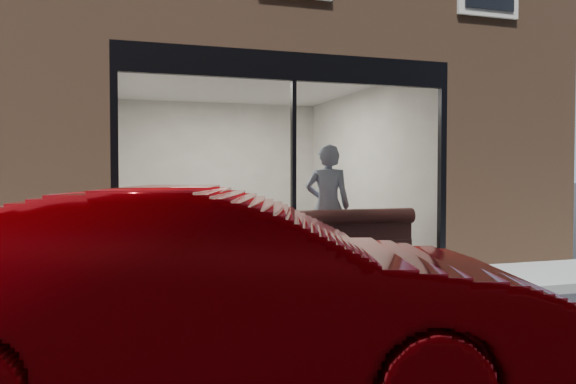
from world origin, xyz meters
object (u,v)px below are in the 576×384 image
object	(u,v)px
parked_car	(223,295)
person	(328,206)
banquette	(285,257)
cafe_table_left	(195,221)
cafe_chair_right	(318,238)
cafe_table_right	(312,218)

from	to	relation	value
parked_car	person	bearing A→B (deg)	-12.95
banquette	cafe_table_left	bearing A→B (deg)	151.48
banquette	cafe_chair_right	bearing A→B (deg)	57.25
cafe_table_right	parked_car	distance (m)	5.80
person	cafe_table_left	distance (m)	2.09
person	cafe_table_right	size ratio (longest dim) A/B	3.40
cafe_table_right	cafe_chair_right	bearing A→B (deg)	65.05
banquette	cafe_chair_right	distance (m)	2.39
parked_car	banquette	bearing A→B (deg)	-6.10
person	cafe_table_right	xyz separation A→B (m)	(-0.06, 0.56, -0.23)
cafe_table_right	cafe_chair_right	distance (m)	1.47
cafe_chair_right	banquette	bearing A→B (deg)	56.72
parked_car	cafe_table_left	bearing A→B (deg)	9.86
person	banquette	bearing A→B (deg)	37.04
banquette	parked_car	distance (m)	4.84
cafe_table_left	parked_car	bearing A→B (deg)	-96.21
banquette	person	xyz separation A→B (m)	(0.77, 0.20, 0.74)
person	parked_car	bearing A→B (deg)	83.27
banquette	person	distance (m)	1.09
person	cafe_table_left	size ratio (longest dim) A/B	3.46
cafe_table_right	person	bearing A→B (deg)	-84.10
cafe_chair_right	parked_car	distance (m)	7.19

